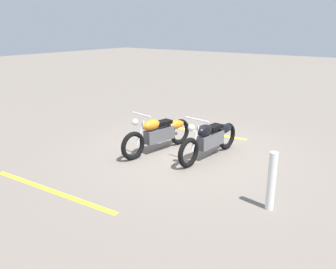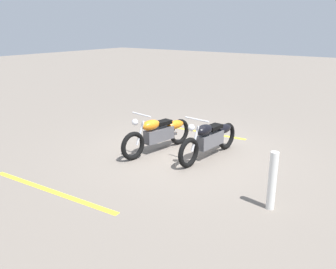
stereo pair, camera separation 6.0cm
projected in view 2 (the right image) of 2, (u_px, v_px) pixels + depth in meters
name	position (u px, v px, depth m)	size (l,w,h in m)	color
ground_plane	(187.00, 152.00, 8.61)	(60.00, 60.00, 0.00)	slate
motorcycle_bright_foreground	(159.00, 133.00, 8.55)	(2.22, 0.65, 1.04)	black
motorcycle_dark_foreground	(210.00, 138.00, 8.16)	(2.23, 0.62, 1.04)	black
bollard_post	(272.00, 181.00, 5.80)	(0.14, 0.14, 1.02)	white
parking_stripe_near	(194.00, 131.00, 10.32)	(3.20, 0.12, 0.01)	yellow
parking_stripe_mid	(51.00, 191.00, 6.56)	(3.20, 0.12, 0.01)	yellow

